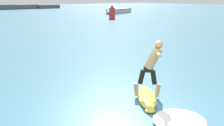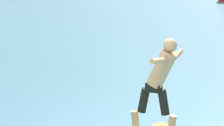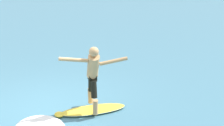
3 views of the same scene
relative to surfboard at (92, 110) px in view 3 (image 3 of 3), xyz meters
name	(u,v)px [view 3 (image 3 of 3)]	position (x,y,z in m)	size (l,w,h in m)	color
ground_plane	(46,109)	(-1.08, -0.57, -0.04)	(200.00, 200.00, 0.00)	teal
surfboard	(92,110)	(0.00, 0.00, 0.00)	(1.55, 1.69, 0.22)	yellow
surfer	(93,72)	(0.10, -0.05, 1.09)	(1.23, 1.27, 1.76)	tan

